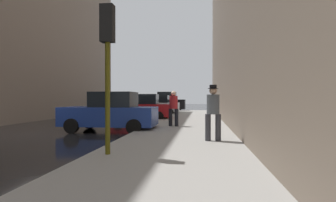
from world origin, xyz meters
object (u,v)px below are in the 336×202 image
parked_silver_sedan (157,105)px  pedestrian_in_red_jacket (174,106)px  parked_blue_sedan (111,113)px  traffic_light (108,46)px  parked_black_suv (166,102)px  fire_hydrant (167,113)px  parked_red_hatchback (142,108)px  pedestrian_with_beanie (213,110)px

parked_silver_sedan → pedestrian_in_red_jacket: size_ratio=2.46×
parked_blue_sedan → pedestrian_in_red_jacket: bearing=22.8°
traffic_light → parked_black_suv: bearing=94.4°
parked_blue_sedan → fire_hydrant: size_ratio=5.98×
pedestrian_in_red_jacket → parked_silver_sedan: bearing=103.9°
traffic_light → parked_silver_sedan: bearing=96.0°
parked_red_hatchback → traffic_light: size_ratio=1.18×
parked_red_hatchback → fire_hydrant: bearing=-0.4°
parked_red_hatchback → pedestrian_in_red_jacket: bearing=-61.5°
parked_red_hatchback → pedestrian_in_red_jacket: size_ratio=2.49×
parked_blue_sedan → parked_black_suv: (-0.00, 18.61, 0.18)m
pedestrian_in_red_jacket → parked_blue_sedan: bearing=-157.2°
pedestrian_with_beanie → pedestrian_in_red_jacket: pedestrian_with_beanie is taller
pedestrian_with_beanie → pedestrian_in_red_jacket: 4.57m
parked_silver_sedan → traffic_light: 17.93m
parked_red_hatchback → fire_hydrant: 1.84m
pedestrian_with_beanie → fire_hydrant: bearing=106.0°
parked_black_suv → pedestrian_in_red_jacket: size_ratio=2.70×
parked_blue_sedan → traffic_light: size_ratio=1.17×
parked_red_hatchback → fire_hydrant: (1.80, -0.01, -0.35)m
traffic_light → pedestrian_with_beanie: 3.86m
parked_black_suv → pedestrian_with_beanie: parked_black_suv is taller
parked_blue_sedan → pedestrian_with_beanie: pedestrian_with_beanie is taller
fire_hydrant → pedestrian_with_beanie: size_ratio=0.40×
pedestrian_in_red_jacket → pedestrian_with_beanie: bearing=-68.0°
parked_red_hatchback → pedestrian_with_beanie: 10.33m
parked_red_hatchback → pedestrian_in_red_jacket: (2.76, -5.08, 0.26)m
parked_blue_sedan → pedestrian_in_red_jacket: pedestrian_in_red_jacket is taller
parked_blue_sedan → parked_red_hatchback: size_ratio=0.99×
traffic_light → pedestrian_with_beanie: traffic_light is taller
pedestrian_with_beanie → parked_red_hatchback: bearing=115.6°
parked_red_hatchback → traffic_light: (1.85, -11.64, 1.91)m
fire_hydrant → pedestrian_with_beanie: 9.69m
parked_silver_sedan → fire_hydrant: (1.80, -6.11, -0.35)m
parked_red_hatchback → pedestrian_with_beanie: size_ratio=2.40×
pedestrian_with_beanie → pedestrian_in_red_jacket: size_ratio=1.04×
fire_hydrant → traffic_light: traffic_light is taller
fire_hydrant → traffic_light: size_ratio=0.20×
fire_hydrant → pedestrian_with_beanie: pedestrian_with_beanie is taller
parked_red_hatchback → parked_black_suv: size_ratio=0.92×
fire_hydrant → traffic_light: 11.84m
parked_blue_sedan → fire_hydrant: parked_blue_sedan is taller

